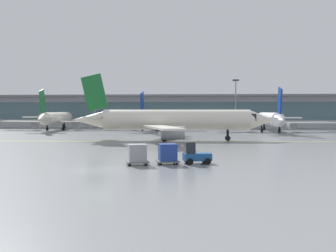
{
  "coord_description": "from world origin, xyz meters",
  "views": [
    {
      "loc": [
        8.85,
        -34.13,
        5.09
      ],
      "look_at": [
        4.59,
        19.73,
        3.0
      ],
      "focal_mm": 43.68,
      "sensor_mm": 36.0,
      "label": 1
    }
  ],
  "objects_px": {
    "gate_airplane_2": "(151,119)",
    "apron_light_mast_1": "(95,103)",
    "apron_light_mast_2": "(236,102)",
    "cargo_dolly_lead": "(168,153)",
    "taxiing_regional_jet": "(174,120)",
    "gate_airplane_3": "(270,119)",
    "cargo_dolly_trailing": "(137,154)",
    "gate_airplane_1": "(57,118)",
    "baggage_tug": "(195,154)"
  },
  "relations": [
    {
      "from": "apron_light_mast_2",
      "to": "baggage_tug",
      "type": "bearing_deg",
      "value": -97.74
    },
    {
      "from": "gate_airplane_2",
      "to": "apron_light_mast_2",
      "type": "distance_m",
      "value": 25.77
    },
    {
      "from": "apron_light_mast_1",
      "to": "taxiing_regional_jet",
      "type": "bearing_deg",
      "value": -60.76
    },
    {
      "from": "baggage_tug",
      "to": "gate_airplane_1",
      "type": "bearing_deg",
      "value": 105.77
    },
    {
      "from": "gate_airplane_3",
      "to": "cargo_dolly_trailing",
      "type": "height_order",
      "value": "gate_airplane_3"
    },
    {
      "from": "cargo_dolly_trailing",
      "to": "gate_airplane_3",
      "type": "bearing_deg",
      "value": 55.7
    },
    {
      "from": "gate_airplane_1",
      "to": "gate_airplane_3",
      "type": "bearing_deg",
      "value": -99.29
    },
    {
      "from": "cargo_dolly_lead",
      "to": "apron_light_mast_1",
      "type": "bearing_deg",
      "value": 95.36
    },
    {
      "from": "gate_airplane_3",
      "to": "cargo_dolly_trailing",
      "type": "bearing_deg",
      "value": 159.53
    },
    {
      "from": "gate_airplane_2",
      "to": "apron_light_mast_2",
      "type": "xyz_separation_m",
      "value": [
        22.22,
        12.18,
        4.69
      ]
    },
    {
      "from": "gate_airplane_2",
      "to": "apron_light_mast_1",
      "type": "bearing_deg",
      "value": 59.52
    },
    {
      "from": "gate_airplane_3",
      "to": "apron_light_mast_1",
      "type": "relative_size",
      "value": 2.36
    },
    {
      "from": "cargo_dolly_lead",
      "to": "apron_light_mast_2",
      "type": "distance_m",
      "value": 77.52
    },
    {
      "from": "gate_airplane_1",
      "to": "apron_light_mast_1",
      "type": "height_order",
      "value": "apron_light_mast_1"
    },
    {
      "from": "gate_airplane_2",
      "to": "baggage_tug",
      "type": "bearing_deg",
      "value": -166.51
    },
    {
      "from": "gate_airplane_1",
      "to": "baggage_tug",
      "type": "xyz_separation_m",
      "value": [
        36.1,
        -62.86,
        -2.08
      ]
    },
    {
      "from": "gate_airplane_2",
      "to": "apron_light_mast_1",
      "type": "relative_size",
      "value": 2.23
    },
    {
      "from": "apron_light_mast_2",
      "to": "gate_airplane_1",
      "type": "bearing_deg",
      "value": -164.69
    },
    {
      "from": "taxiing_regional_jet",
      "to": "baggage_tug",
      "type": "relative_size",
      "value": 11.89
    },
    {
      "from": "gate_airplane_1",
      "to": "taxiing_regional_jet",
      "type": "bearing_deg",
      "value": -140.74
    },
    {
      "from": "gate_airplane_2",
      "to": "apron_light_mast_2",
      "type": "bearing_deg",
      "value": -58.47
    },
    {
      "from": "cargo_dolly_lead",
      "to": "taxiing_regional_jet",
      "type": "bearing_deg",
      "value": 78.45
    },
    {
      "from": "cargo_dolly_lead",
      "to": "apron_light_mast_2",
      "type": "relative_size",
      "value": 0.18
    },
    {
      "from": "gate_airplane_2",
      "to": "gate_airplane_3",
      "type": "xyz_separation_m",
      "value": [
        28.72,
        -4.7,
        0.17
      ]
    },
    {
      "from": "gate_airplane_3",
      "to": "taxiing_regional_jet",
      "type": "height_order",
      "value": "taxiing_regional_jet"
    },
    {
      "from": "taxiing_regional_jet",
      "to": "cargo_dolly_trailing",
      "type": "bearing_deg",
      "value": -95.36
    },
    {
      "from": "gate_airplane_1",
      "to": "apron_light_mast_2",
      "type": "xyz_separation_m",
      "value": [
        46.37,
        12.69,
        4.52
      ]
    },
    {
      "from": "taxiing_regional_jet",
      "to": "cargo_dolly_lead",
      "type": "height_order",
      "value": "taxiing_regional_jet"
    },
    {
      "from": "gate_airplane_1",
      "to": "gate_airplane_2",
      "type": "height_order",
      "value": "gate_airplane_1"
    },
    {
      "from": "apron_light_mast_2",
      "to": "apron_light_mast_1",
      "type": "bearing_deg",
      "value": -178.73
    },
    {
      "from": "gate_airplane_1",
      "to": "gate_airplane_3",
      "type": "xyz_separation_m",
      "value": [
        52.87,
        -4.18,
        0.0
      ]
    },
    {
      "from": "cargo_dolly_trailing",
      "to": "apron_light_mast_1",
      "type": "bearing_deg",
      "value": 93.32
    },
    {
      "from": "gate_airplane_1",
      "to": "cargo_dolly_lead",
      "type": "bearing_deg",
      "value": -156.91
    },
    {
      "from": "gate_airplane_1",
      "to": "cargo_dolly_trailing",
      "type": "distance_m",
      "value": 71.22
    },
    {
      "from": "taxiing_regional_jet",
      "to": "baggage_tug",
      "type": "height_order",
      "value": "taxiing_regional_jet"
    },
    {
      "from": "gate_airplane_3",
      "to": "cargo_dolly_trailing",
      "type": "distance_m",
      "value": 63.96
    },
    {
      "from": "gate_airplane_2",
      "to": "apron_light_mast_2",
      "type": "relative_size",
      "value": 2.07
    },
    {
      "from": "gate_airplane_3",
      "to": "cargo_dolly_lead",
      "type": "distance_m",
      "value": 62.41
    },
    {
      "from": "gate_airplane_1",
      "to": "cargo_dolly_trailing",
      "type": "xyz_separation_m",
      "value": [
        30.8,
        -64.19,
        -1.92
      ]
    },
    {
      "from": "apron_light_mast_1",
      "to": "apron_light_mast_2",
      "type": "bearing_deg",
      "value": 1.27
    },
    {
      "from": "baggage_tug",
      "to": "cargo_dolly_lead",
      "type": "height_order",
      "value": "baggage_tug"
    },
    {
      "from": "gate_airplane_2",
      "to": "cargo_dolly_lead",
      "type": "distance_m",
      "value": 64.72
    },
    {
      "from": "gate_airplane_3",
      "to": "cargo_dolly_lead",
      "type": "xyz_separation_m",
      "value": [
        -19.31,
        -59.31,
        -1.92
      ]
    },
    {
      "from": "taxiing_regional_jet",
      "to": "apron_light_mast_1",
      "type": "bearing_deg",
      "value": 116.51
    },
    {
      "from": "apron_light_mast_2",
      "to": "taxiing_regional_jet",
      "type": "bearing_deg",
      "value": -107.09
    },
    {
      "from": "apron_light_mast_1",
      "to": "baggage_tug",
      "type": "bearing_deg",
      "value": -68.67
    },
    {
      "from": "taxiing_regional_jet",
      "to": "cargo_dolly_trailing",
      "type": "relative_size",
      "value": 14.02
    },
    {
      "from": "baggage_tug",
      "to": "cargo_dolly_lead",
      "type": "distance_m",
      "value": 2.63
    },
    {
      "from": "cargo_dolly_lead",
      "to": "cargo_dolly_trailing",
      "type": "height_order",
      "value": "same"
    },
    {
      "from": "gate_airplane_3",
      "to": "baggage_tug",
      "type": "relative_size",
      "value": 10.44
    }
  ]
}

